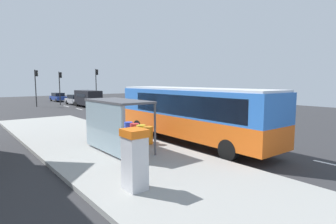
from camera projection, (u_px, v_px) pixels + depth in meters
ground_plane at (114, 118)px, 26.84m from camera, size 56.00×92.00×0.04m
sidewalk_platform at (111, 151)px, 13.55m from camera, size 6.20×30.00×0.18m
lane_stripe_seg_1 at (242, 145)px, 15.35m from camera, size 0.16×2.20×0.01m
lane_stripe_seg_2 at (183, 132)px, 19.23m from camera, size 0.16×2.20×0.01m
lane_stripe_seg_3 at (144, 123)px, 23.11m from camera, size 0.16×2.20×0.01m
lane_stripe_seg_4 at (116, 117)px, 26.99m from camera, size 0.16×2.20×0.01m
lane_stripe_seg_5 at (96, 113)px, 30.87m from camera, size 0.16×2.20×0.01m
lane_stripe_seg_6 at (79, 109)px, 34.75m from camera, size 0.16×2.20×0.01m
lane_stripe_seg_7 at (66, 106)px, 38.63m from camera, size 0.16×2.20×0.01m
bus at (191, 112)px, 15.63m from camera, size 2.65×11.04×3.21m
white_van at (88, 97)px, 37.23m from camera, size 2.08×5.22×2.30m
sedan_near at (58, 97)px, 47.92m from camera, size 1.91×4.43×1.52m
sedan_far at (76, 99)px, 41.27m from camera, size 2.02×4.48×1.52m
ticket_machine at (135, 159)px, 8.49m from camera, size 0.66×0.76×1.94m
recycling_bin_orange at (148, 135)px, 14.78m from camera, size 0.52×0.52×0.95m
recycling_bin_yellow at (141, 133)px, 15.32m from camera, size 0.52×0.52×0.95m
recycling_bin_red at (135, 131)px, 15.86m from camera, size 0.52×0.52×0.95m
recycling_bin_blue at (128, 130)px, 16.41m from camera, size 0.52×0.52×0.95m
traffic_light_near_side at (97, 81)px, 42.46m from camera, size 0.49×0.28×5.47m
traffic_light_far_side at (36, 82)px, 37.77m from camera, size 0.49×0.28×5.16m
traffic_light_median at (60, 83)px, 40.58m from camera, size 0.49×0.28×4.97m
bus_shelter at (112, 112)px, 13.09m from camera, size 1.80×4.00×2.50m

